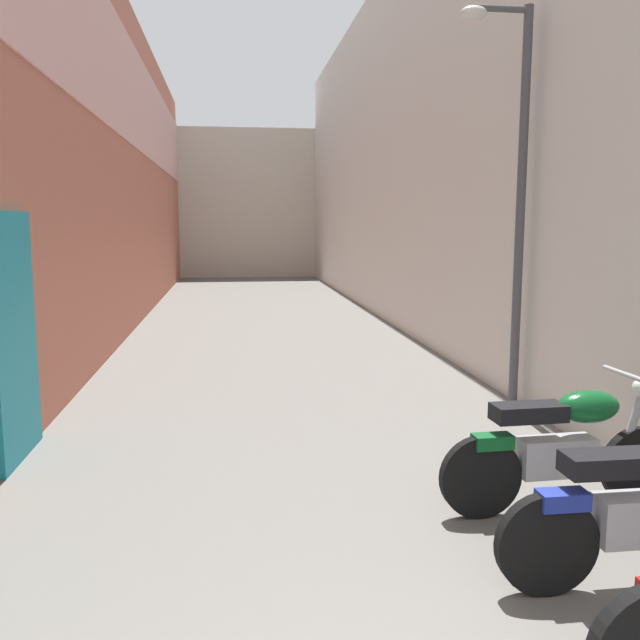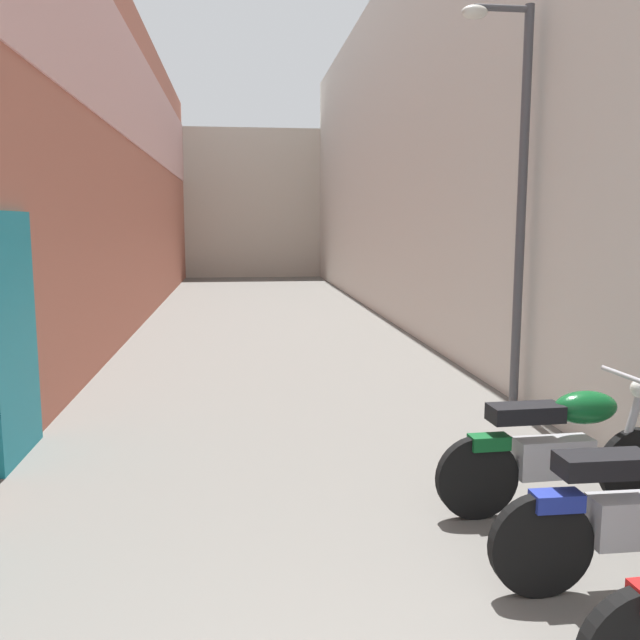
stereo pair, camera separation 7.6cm
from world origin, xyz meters
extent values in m
plane|color=#66635E|center=(0.00, 10.89, 0.00)|extent=(41.79, 41.79, 0.00)
cube|color=#B76651|center=(-2.82, 12.89, 3.26)|extent=(0.40, 25.79, 6.51)
cube|color=teal|center=(-2.60, 5.60, 1.10)|extent=(0.06, 1.10, 2.20)
cube|color=#DBA39E|center=(-2.61, 12.89, 4.69)|extent=(0.04, 25.79, 2.08)
cube|color=beige|center=(2.82, 12.89, 3.68)|extent=(0.40, 25.79, 7.35)
cube|color=beige|center=(0.00, 26.79, 2.84)|extent=(8.23, 2.00, 5.69)
cylinder|color=black|center=(1.04, 2.84, 0.30)|extent=(0.60, 0.08, 0.60)
cube|color=black|center=(1.39, 2.84, 0.76)|extent=(0.52, 0.22, 0.12)
cube|color=navy|center=(1.12, 2.84, 0.56)|extent=(0.28, 0.14, 0.10)
cylinder|color=black|center=(2.29, 3.91, 0.30)|extent=(0.60, 0.10, 0.60)
cylinder|color=black|center=(1.04, 3.86, 0.30)|extent=(0.60, 0.10, 0.60)
cube|color=#9E9EA3|center=(1.62, 3.88, 0.42)|extent=(0.57, 0.22, 0.28)
ellipsoid|color=#0F5123|center=(1.85, 3.89, 0.78)|extent=(0.49, 0.28, 0.24)
cube|color=black|center=(1.39, 3.88, 0.76)|extent=(0.53, 0.24, 0.12)
cylinder|color=#9E9EA3|center=(2.22, 3.91, 0.65)|extent=(0.25, 0.07, 0.77)
cylinder|color=#9E9EA3|center=(2.15, 3.91, 1.00)|extent=(0.06, 0.58, 0.04)
cube|color=#0F5123|center=(1.12, 3.87, 0.56)|extent=(0.29, 0.15, 0.10)
cylinder|color=#47474C|center=(2.47, 6.57, 2.18)|extent=(0.10, 0.10, 4.37)
cylinder|color=#47474C|center=(2.17, 6.57, 4.32)|extent=(0.60, 0.07, 0.07)
ellipsoid|color=silver|center=(1.87, 6.57, 4.27)|extent=(0.28, 0.18, 0.14)
camera|label=1|loc=(-0.70, -0.53, 2.10)|focal=37.74mm
camera|label=2|loc=(-0.63, -0.54, 2.10)|focal=37.74mm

